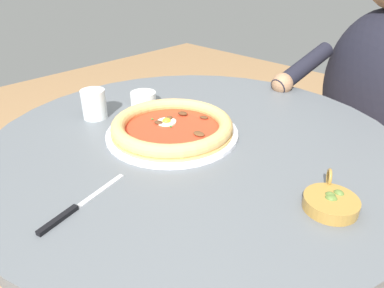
# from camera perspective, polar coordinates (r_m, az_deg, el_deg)

# --- Properties ---
(dining_table) EXTENTS (1.00, 1.00, 0.73)m
(dining_table) POSITION_cam_1_polar(r_m,az_deg,el_deg) (0.95, 0.41, -7.02)
(dining_table) COLOR #565B60
(dining_table) RESTS_ON ground
(pizza_on_plate) EXTENTS (0.32, 0.32, 0.04)m
(pizza_on_plate) POSITION_cam_1_polar(r_m,az_deg,el_deg) (0.88, -3.17, 2.63)
(pizza_on_plate) COLOR white
(pizza_on_plate) RESTS_ON dining_table
(water_glass) EXTENTS (0.06, 0.06, 0.08)m
(water_glass) POSITION_cam_1_polar(r_m,az_deg,el_deg) (1.01, -15.27, 5.86)
(water_glass) COLOR silver
(water_glass) RESTS_ON dining_table
(steak_knife) EXTENTS (0.06, 0.20, 0.01)m
(steak_knife) POSITION_cam_1_polar(r_m,az_deg,el_deg) (0.67, -18.56, -9.95)
(steak_knife) COLOR silver
(steak_knife) RESTS_ON dining_table
(ramekin_capers) EXTENTS (0.07, 0.07, 0.04)m
(ramekin_capers) POSITION_cam_1_polar(r_m,az_deg,el_deg) (1.08, -7.75, 7.32)
(ramekin_capers) COLOR white
(ramekin_capers) RESTS_ON dining_table
(olive_pan) EXTENTS (0.10, 0.11, 0.05)m
(olive_pan) POSITION_cam_1_polar(r_m,az_deg,el_deg) (0.68, 21.20, -8.61)
(olive_pan) COLOR olive
(olive_pan) RESTS_ON dining_table
(diner_person) EXTENTS (0.45, 0.48, 1.16)m
(diner_person) POSITION_cam_1_polar(r_m,az_deg,el_deg) (1.46, 25.29, 0.94)
(diner_person) COLOR #282833
(diner_person) RESTS_ON ground
(cafe_chair_diner) EXTENTS (0.48, 0.48, 0.88)m
(cafe_chair_diner) POSITION_cam_1_polar(r_m,az_deg,el_deg) (1.58, 28.23, 2.05)
(cafe_chair_diner) COLOR beige
(cafe_chair_diner) RESTS_ON ground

